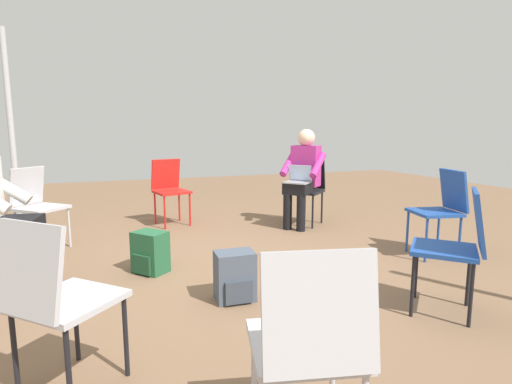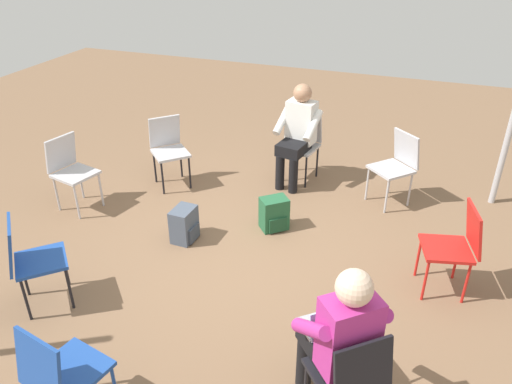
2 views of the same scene
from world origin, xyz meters
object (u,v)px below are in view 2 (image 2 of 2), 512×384
Objects in this scene: chair_northeast at (168,146)px; backpack_near_laptop_user at (274,215)px; chair_east at (303,141)px; backpack_by_empty_chair at (184,226)px; chair_northwest at (30,257)px; chair_southwest at (351,376)px; chair_north at (70,168)px; chair_west at (60,372)px; person_in_white at (298,130)px; chair_south at (456,244)px; chair_southeast at (397,163)px; person_with_laptop at (339,334)px.

chair_northeast reaches higher than backpack_near_laptop_user.
backpack_by_empty_chair is at bearing 77.13° from chair_east.
chair_northwest is 2.40m from backpack_near_laptop_user.
chair_southwest is 2.47m from backpack_near_laptop_user.
backpack_near_laptop_user is at bearing 78.01° from chair_southwest.
chair_northwest is 1.00× the size of chair_north.
person_in_white is (3.83, -0.41, 0.20)m from chair_west.
person_in_white is (1.54, 1.85, 0.20)m from chair_south.
chair_southeast and chair_northeast have the same top height.
chair_northwest reaches higher than backpack_near_laptop_user.
chair_northwest and chair_southwest have the same top height.
chair_northwest is at bearing 150.83° from chair_west.
chair_northeast is at bearing 59.55° from chair_south.
backpack_near_laptop_user is at bearing 91.48° from chair_west.
chair_east reaches higher than backpack_near_laptop_user.
chair_southwest is at bearing 147.09° from chair_south.
backpack_near_laptop_user is (-1.11, -0.08, -0.54)m from person_in_white.
chair_west is 1.78m from chair_southwest.
person_with_laptop is at bearing -151.72° from backpack_near_laptop_user.
chair_east is at bearing 32.93° from chair_south.
backpack_by_empty_chair is at bearing 109.72° from chair_west.
chair_west and chair_south have the same top height.
chair_east is at bearing 160.38° from chair_northeast.
backpack_by_empty_chair is (1.49, 1.88, -0.53)m from person_with_laptop.
chair_southwest is at bearing 75.65° from chair_north.
chair_southwest is 1.00× the size of chair_south.
chair_west is (-3.27, -1.05, 0.00)m from chair_northeast.
chair_south is at bearing 101.79° from chair_north.
chair_east is 2.50m from chair_south.
chair_northwest is 1.68m from chair_north.
chair_northeast is 1.35m from backpack_by_empty_chair.
chair_east is 0.69× the size of person_in_white.
chair_west is (-0.88, -1.02, 0.00)m from chair_northwest.
chair_north is 4.06m from chair_south.
backpack_near_laptop_user is at bearing 77.12° from person_with_laptop.
chair_west and chair_southwest have the same top height.
chair_southwest is at bearing 30.87° from chair_west.
chair_southeast is 1.00× the size of chair_north.
chair_east is at bearing 95.48° from chair_west.
person_in_white is (2.95, -1.43, 0.20)m from chair_northwest.
chair_south is (2.29, -2.27, 0.00)m from chair_west.
chair_west is 1.00× the size of chair_southwest.
chair_south is 2.36× the size of backpack_by_empty_chair.
backpack_by_empty_chair is (-0.52, 0.80, 0.00)m from backpack_near_laptop_user.
chair_southwest is at bearing -129.02° from backpack_by_empty_chair.
chair_east is 1.66m from chair_northeast.
chair_south reaches higher than backpack_by_empty_chair.
chair_southwest is 2.36× the size of backpack_by_empty_chair.
chair_northeast is 3.83m from chair_southwest.
chair_east is at bearing 2.33° from backpack_near_laptop_user.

